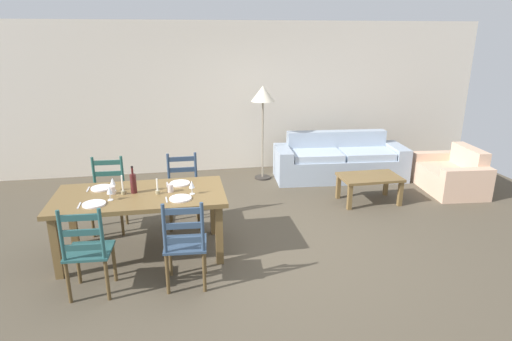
{
  "coord_description": "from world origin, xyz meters",
  "views": [
    {
      "loc": [
        -0.99,
        -4.56,
        2.47
      ],
      "look_at": [
        -0.02,
        0.71,
        0.75
      ],
      "focal_mm": 29.94,
      "sensor_mm": 36.0,
      "label": 1
    }
  ],
  "objects_px": {
    "wine_glass_near_left": "(109,191)",
    "coffee_table": "(369,180)",
    "couch": "(339,162)",
    "standing_lamp": "(263,99)",
    "dining_chair_near_left": "(88,251)",
    "wine_glass_far_left": "(113,182)",
    "coffee_cup_primary": "(170,188)",
    "dining_chair_far_right": "(183,190)",
    "wine_glass_near_right": "(192,185)",
    "dining_chair_far_left": "(109,195)",
    "wine_bottle": "(133,183)",
    "dining_table": "(140,201)",
    "armchair_upholstered": "(453,176)",
    "dining_chair_near_right": "(185,244)",
    "coffee_cup_secondary": "(112,190)"
  },
  "relations": [
    {
      "from": "couch",
      "to": "dining_chair_near_left",
      "type": "bearing_deg",
      "value": -140.83
    },
    {
      "from": "wine_glass_far_left",
      "to": "couch",
      "type": "relative_size",
      "value": 0.07
    },
    {
      "from": "dining_chair_far_left",
      "to": "wine_bottle",
      "type": "xyz_separation_m",
      "value": [
        0.41,
        -0.73,
        0.39
      ]
    },
    {
      "from": "coffee_table",
      "to": "couch",
      "type": "bearing_deg",
      "value": 91.07
    },
    {
      "from": "dining_table",
      "to": "standing_lamp",
      "type": "relative_size",
      "value": 1.16
    },
    {
      "from": "dining_chair_far_right",
      "to": "wine_glass_near_right",
      "type": "height_order",
      "value": "dining_chair_far_right"
    },
    {
      "from": "standing_lamp",
      "to": "couch",
      "type": "bearing_deg",
      "value": -7.76
    },
    {
      "from": "wine_glass_near_left",
      "to": "dining_table",
      "type": "bearing_deg",
      "value": 25.67
    },
    {
      "from": "couch",
      "to": "armchair_upholstered",
      "type": "relative_size",
      "value": 1.91
    },
    {
      "from": "dining_chair_near_left",
      "to": "couch",
      "type": "xyz_separation_m",
      "value": [
        3.71,
        3.02,
        -0.19
      ]
    },
    {
      "from": "dining_chair_near_left",
      "to": "standing_lamp",
      "type": "relative_size",
      "value": 0.59
    },
    {
      "from": "wine_bottle",
      "to": "wine_glass_near_left",
      "type": "distance_m",
      "value": 0.3
    },
    {
      "from": "dining_chair_far_right",
      "to": "dining_chair_near_right",
      "type": "bearing_deg",
      "value": -90.5
    },
    {
      "from": "dining_chair_far_right",
      "to": "couch",
      "type": "xyz_separation_m",
      "value": [
        2.77,
        1.49,
        -0.19
      ]
    },
    {
      "from": "couch",
      "to": "standing_lamp",
      "type": "xyz_separation_m",
      "value": [
        -1.36,
        0.18,
        1.12
      ]
    },
    {
      "from": "coffee_cup_primary",
      "to": "dining_chair_near_left",
      "type": "bearing_deg",
      "value": -136.1
    },
    {
      "from": "coffee_cup_primary",
      "to": "couch",
      "type": "bearing_deg",
      "value": 37.76
    },
    {
      "from": "wine_glass_near_left",
      "to": "coffee_table",
      "type": "distance_m",
      "value": 3.8
    },
    {
      "from": "coffee_table",
      "to": "armchair_upholstered",
      "type": "distance_m",
      "value": 1.61
    },
    {
      "from": "dining_chair_far_left",
      "to": "couch",
      "type": "relative_size",
      "value": 0.41
    },
    {
      "from": "dining_chair_far_right",
      "to": "coffee_cup_primary",
      "type": "distance_m",
      "value": 0.84
    },
    {
      "from": "dining_table",
      "to": "wine_glass_far_left",
      "type": "bearing_deg",
      "value": 154.74
    },
    {
      "from": "wine_glass_near_left",
      "to": "coffee_table",
      "type": "bearing_deg",
      "value": 18.36
    },
    {
      "from": "wine_bottle",
      "to": "wine_glass_near_right",
      "type": "bearing_deg",
      "value": -13.99
    },
    {
      "from": "dining_chair_near_left",
      "to": "coffee_cup_primary",
      "type": "bearing_deg",
      "value": 43.9
    },
    {
      "from": "dining_chair_near_left",
      "to": "coffee_cup_secondary",
      "type": "xyz_separation_m",
      "value": [
        0.15,
        0.81,
        0.32
      ]
    },
    {
      "from": "dining_chair_near_right",
      "to": "coffee_table",
      "type": "relative_size",
      "value": 1.07
    },
    {
      "from": "dining_chair_near_left",
      "to": "dining_chair_near_right",
      "type": "distance_m",
      "value": 0.93
    },
    {
      "from": "wine_bottle",
      "to": "coffee_cup_primary",
      "type": "height_order",
      "value": "wine_bottle"
    },
    {
      "from": "couch",
      "to": "standing_lamp",
      "type": "height_order",
      "value": "standing_lamp"
    },
    {
      "from": "dining_table",
      "to": "wine_glass_near_left",
      "type": "bearing_deg",
      "value": -154.33
    },
    {
      "from": "dining_chair_near_right",
      "to": "standing_lamp",
      "type": "distance_m",
      "value": 3.65
    },
    {
      "from": "dining_chair_far_right",
      "to": "coffee_table",
      "type": "bearing_deg",
      "value": 5.69
    },
    {
      "from": "couch",
      "to": "armchair_upholstered",
      "type": "xyz_separation_m",
      "value": [
        1.61,
        -0.97,
        -0.04
      ]
    },
    {
      "from": "coffee_table",
      "to": "standing_lamp",
      "type": "height_order",
      "value": "standing_lamp"
    },
    {
      "from": "dining_chair_near_left",
      "to": "couch",
      "type": "distance_m",
      "value": 4.79
    },
    {
      "from": "wine_glass_far_left",
      "to": "standing_lamp",
      "type": "relative_size",
      "value": 0.1
    },
    {
      "from": "dining_table",
      "to": "wine_bottle",
      "type": "height_order",
      "value": "wine_bottle"
    },
    {
      "from": "dining_chair_near_right",
      "to": "armchair_upholstered",
      "type": "relative_size",
      "value": 0.78
    },
    {
      "from": "armchair_upholstered",
      "to": "standing_lamp",
      "type": "xyz_separation_m",
      "value": [
        -2.97,
        1.16,
        1.16
      ]
    },
    {
      "from": "dining_chair_near_right",
      "to": "coffee_cup_secondary",
      "type": "xyz_separation_m",
      "value": [
        -0.77,
        0.83,
        0.32
      ]
    },
    {
      "from": "wine_bottle",
      "to": "wine_glass_near_left",
      "type": "bearing_deg",
      "value": -141.43
    },
    {
      "from": "wine_glass_far_left",
      "to": "couch",
      "type": "height_order",
      "value": "wine_glass_far_left"
    },
    {
      "from": "dining_chair_near_left",
      "to": "couch",
      "type": "relative_size",
      "value": 0.41
    },
    {
      "from": "dining_chair_far_left",
      "to": "standing_lamp",
      "type": "xyz_separation_m",
      "value": [
        2.37,
        1.67,
        0.93
      ]
    },
    {
      "from": "dining_chair_near_right",
      "to": "dining_chair_far_left",
      "type": "height_order",
      "value": "same"
    },
    {
      "from": "dining_chair_near_right",
      "to": "wine_glass_near_left",
      "type": "bearing_deg",
      "value": 140.32
    },
    {
      "from": "armchair_upholstered",
      "to": "dining_chair_far_right",
      "type": "bearing_deg",
      "value": -173.2
    },
    {
      "from": "coffee_cup_primary",
      "to": "standing_lamp",
      "type": "distance_m",
      "value": 2.96
    },
    {
      "from": "dining_chair_near_left",
      "to": "wine_glass_far_left",
      "type": "xyz_separation_m",
      "value": [
        0.15,
        0.91,
        0.38
      ]
    }
  ]
}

